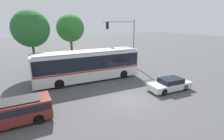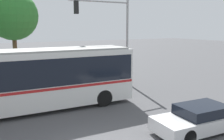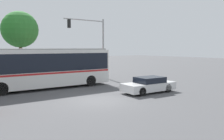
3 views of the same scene
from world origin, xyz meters
name	(u,v)px [view 1 (image 1 of 3)]	position (x,y,z in m)	size (l,w,h in m)	color
ground_plane	(130,100)	(0.00, 0.00, 0.00)	(140.00, 140.00, 0.00)	#4C4C4F
city_bus	(88,64)	(-1.34, 6.53, 1.95)	(11.96, 3.01, 3.43)	silver
sedan_foreground	(170,84)	(4.69, -0.04, 0.59)	(4.46, 2.06, 1.22)	silver
suv_left_lane	(13,110)	(-8.80, 0.78, 0.94)	(4.70, 1.96, 1.62)	maroon
traffic_light_pole	(127,36)	(5.81, 9.57, 4.47)	(5.02, 0.24, 6.78)	gray
flowering_hedge	(109,61)	(3.80, 11.18, 0.76)	(6.27, 1.31, 1.55)	#286028
street_tree_left	(31,29)	(-6.34, 12.20, 5.69)	(4.45, 4.45, 7.93)	brown
street_tree_centre	(70,28)	(-0.75, 14.89, 5.55)	(4.10, 4.10, 7.62)	brown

